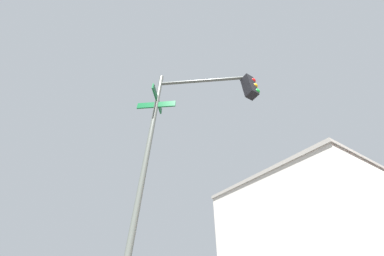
{
  "coord_description": "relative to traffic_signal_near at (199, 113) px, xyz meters",
  "views": [
    {
      "loc": [
        -3.32,
        -8.31,
        1.16
      ],
      "look_at": [
        -7.06,
        -6.14,
        4.71
      ],
      "focal_mm": 16.35,
      "sensor_mm": 36.0,
      "label": 1
    }
  ],
  "objects": [
    {
      "name": "building_stucco",
      "position": [
        -10.5,
        25.7,
        0.62
      ],
      "size": [
        17.48,
        22.7,
        10.01
      ],
      "color": "#BCB7AD",
      "rests_on": "ground_plane"
    },
    {
      "name": "traffic_signal_near",
      "position": [
        0.0,
        0.0,
        0.0
      ],
      "size": [
        2.15,
        2.88,
        6.18
      ],
      "color": "#474C47",
      "rests_on": "ground_plane"
    }
  ]
}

